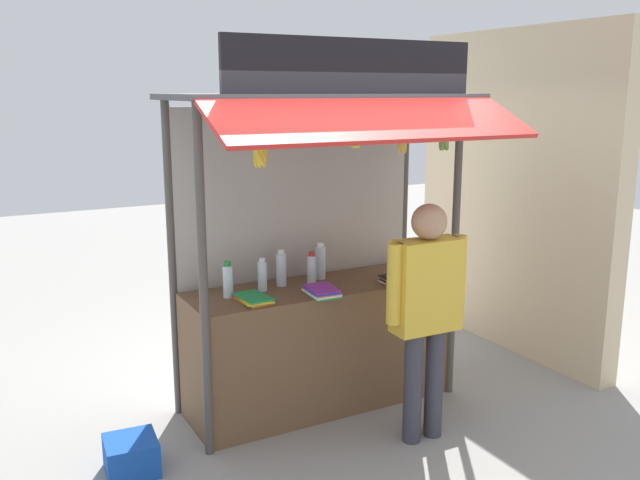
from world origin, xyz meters
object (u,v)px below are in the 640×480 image
object	(u,v)px
banana_bunch_leftmost	(260,155)
banana_bunch_inner_left	(402,142)
water_bottle_center	(312,269)
magazine_stack_far_right	(396,280)
magazine_stack_front_right	(254,298)
water_bottle_left	(262,275)
plastic_crate	(131,456)
magazine_stack_mid_left	(322,291)
banana_bunch_rightmost	(356,138)
water_bottle_rear_center	(281,269)
vendor_person	(426,301)
banana_bunch_inner_right	(444,140)
water_bottle_far_left	(320,262)
water_bottle_right	(228,281)

from	to	relation	value
banana_bunch_leftmost	banana_bunch_inner_left	size ratio (longest dim) A/B	1.15
water_bottle_center	magazine_stack_far_right	size ratio (longest dim) A/B	0.86
magazine_stack_front_right	banana_bunch_leftmost	distance (m)	1.06
water_bottle_left	plastic_crate	distance (m)	1.50
magazine_stack_far_right	plastic_crate	size ratio (longest dim) A/B	0.88
water_bottle_center	water_bottle_left	size ratio (longest dim) A/B	0.99
magazine_stack_mid_left	banana_bunch_rightmost	bearing A→B (deg)	-51.60
water_bottle_rear_center	vendor_person	xyz separation A→B (m)	(0.62, -0.96, -0.08)
banana_bunch_inner_left	plastic_crate	world-z (taller)	banana_bunch_inner_left
vendor_person	plastic_crate	size ratio (longest dim) A/B	5.18
water_bottle_center	vendor_person	xyz separation A→B (m)	(0.39, -0.91, -0.06)
water_bottle_rear_center	vendor_person	bearing A→B (deg)	-57.13
banana_bunch_rightmost	plastic_crate	bearing A→B (deg)	175.74
banana_bunch_leftmost	banana_bunch_inner_left	world-z (taller)	same
magazine_stack_mid_left	plastic_crate	size ratio (longest dim) A/B	0.93
magazine_stack_front_right	banana_bunch_inner_right	xyz separation A→B (m)	(1.38, -0.29, 1.07)
water_bottle_left	banana_bunch_inner_right	size ratio (longest dim) A/B	0.90
magazine_stack_far_right	banana_bunch_leftmost	size ratio (longest dim) A/B	0.88
water_bottle_center	plastic_crate	xyz separation A→B (m)	(-1.50, -0.38, -0.95)
water_bottle_far_left	banana_bunch_rightmost	xyz separation A→B (m)	(-0.05, -0.58, 0.99)
magazine_stack_mid_left	magazine_stack_far_right	xyz separation A→B (m)	(0.64, -0.01, -0.00)
water_bottle_center	water_bottle_right	distance (m)	0.69
water_bottle_right	magazine_stack_front_right	bearing A→B (deg)	-55.82
water_bottle_left	magazine_stack_front_right	distance (m)	0.28
water_bottle_right	magazine_stack_mid_left	size ratio (longest dim) A/B	0.87
water_bottle_rear_center	water_bottle_far_left	size ratio (longest dim) A/B	0.95
water_bottle_center	banana_bunch_rightmost	bearing A→B (deg)	-81.57
magazine_stack_front_right	banana_bunch_rightmost	xyz separation A→B (m)	(0.64, -0.29, 1.10)
magazine_stack_mid_left	water_bottle_center	bearing A→B (deg)	75.76
vendor_person	magazine_stack_far_right	bearing A→B (deg)	75.65
banana_bunch_leftmost	banana_bunch_rightmost	world-z (taller)	same
water_bottle_far_left	banana_bunch_inner_right	distance (m)	1.31
water_bottle_far_left	banana_bunch_leftmost	size ratio (longest dim) A/B	0.91
water_bottle_left	vendor_person	distance (m)	1.21
magazine_stack_front_right	banana_bunch_rightmost	size ratio (longest dim) A/B	1.37
water_bottle_rear_center	banana_bunch_inner_right	distance (m)	1.52
water_bottle_center	water_bottle_far_left	distance (m)	0.15
banana_bunch_inner_right	banana_bunch_leftmost	bearing A→B (deg)	-179.99
water_bottle_far_left	banana_bunch_rightmost	world-z (taller)	banana_bunch_rightmost
banana_bunch_leftmost	banana_bunch_rightmost	bearing A→B (deg)	0.05
magazine_stack_front_right	vendor_person	distance (m)	1.19
water_bottle_center	water_bottle_far_left	bearing A→B (deg)	33.94
water_bottle_rear_center	banana_bunch_inner_left	bearing A→B (deg)	-39.06
magazine_stack_far_right	plastic_crate	xyz separation A→B (m)	(-2.06, -0.07, -0.86)
water_bottle_far_left	vendor_person	world-z (taller)	vendor_person
water_bottle_far_left	magazine_stack_front_right	xyz separation A→B (m)	(-0.69, -0.29, -0.12)
magazine_stack_mid_left	vendor_person	bearing A→B (deg)	-51.92
magazine_stack_mid_left	plastic_crate	world-z (taller)	magazine_stack_mid_left
water_bottle_center	magazine_stack_mid_left	bearing A→B (deg)	-104.24
banana_bunch_leftmost	banana_bunch_inner_right	size ratio (longest dim) A/B	1.17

